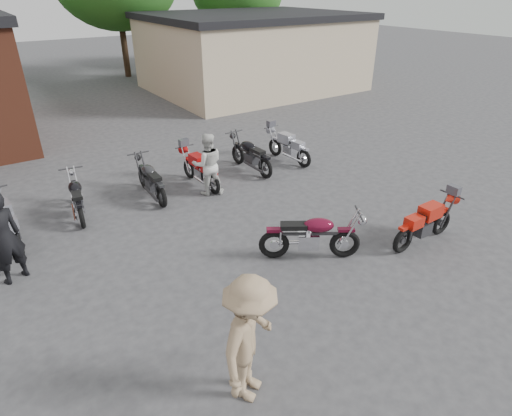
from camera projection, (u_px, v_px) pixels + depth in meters
ground at (315, 283)px, 8.17m from camera, size 90.00×90.00×0.00m
stucco_building at (252, 54)px, 22.56m from camera, size 10.00×8.00×3.50m
tree_3 at (238, 5)px, 28.46m from camera, size 6.08×6.08×7.60m
vintage_motorcycle at (312, 233)px, 8.68m from camera, size 2.05×1.65×1.17m
sportbike at (426, 221)px, 9.23m from camera, size 1.84×0.63×1.06m
helmet at (259, 299)px, 7.60m from camera, size 0.24×0.24×0.22m
person_dark at (4, 238)px, 7.86m from camera, size 0.80×0.68×1.86m
person_light at (208, 164)px, 11.28m from camera, size 0.98×0.87×1.69m
person_tan at (250, 340)px, 5.56m from camera, size 1.44×1.31×1.94m
row_bike_1 at (6, 219)px, 9.26m from camera, size 0.80×1.95×1.10m
row_bike_2 at (77, 195)px, 10.35m from camera, size 0.86×1.88×1.05m
row_bike_3 at (150, 178)px, 11.25m from camera, size 0.68×1.90×1.09m
row_bike_4 at (200, 168)px, 11.90m from camera, size 0.71×1.84×1.05m
row_bike_5 at (250, 153)px, 12.85m from camera, size 0.72×1.97×1.13m
row_bike_6 at (288, 145)px, 13.55m from camera, size 0.78×1.88×1.06m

